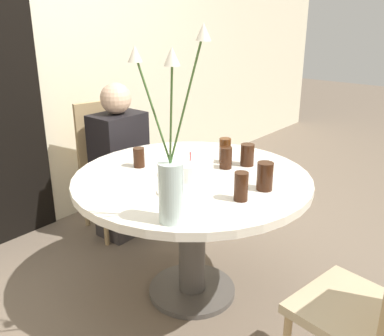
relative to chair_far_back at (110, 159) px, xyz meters
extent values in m
plane|color=#6B5B4C|center=(-0.26, -0.97, -0.51)|extent=(16.00, 16.00, 0.00)
cube|color=beige|center=(-0.26, 0.40, 0.79)|extent=(8.00, 0.05, 2.60)
cylinder|color=silver|center=(-0.26, -0.97, 0.18)|extent=(1.20, 1.20, 0.04)
cylinder|color=#4C4742|center=(-0.26, -0.97, -0.16)|extent=(0.14, 0.14, 0.63)
cylinder|color=#4C4742|center=(-0.26, -0.97, -0.49)|extent=(0.48, 0.48, 0.03)
cube|color=tan|center=(-0.02, -0.08, -0.08)|extent=(0.49, 0.49, 0.04)
cube|color=tan|center=(0.03, 0.10, 0.17)|extent=(0.38, 0.13, 0.46)
cylinder|color=tan|center=(-0.23, -0.20, -0.31)|extent=(0.03, 0.03, 0.40)
cylinder|color=tan|center=(0.10, -0.29, -0.31)|extent=(0.03, 0.03, 0.40)
cylinder|color=tan|center=(-0.14, 0.13, -0.31)|extent=(0.03, 0.03, 0.40)
cylinder|color=tan|center=(0.19, 0.04, -0.31)|extent=(0.03, 0.03, 0.40)
cube|color=tan|center=(-0.41, -1.89, -0.08)|extent=(0.46, 0.46, 0.04)
cylinder|color=tan|center=(-0.21, -1.74, -0.31)|extent=(0.03, 0.03, 0.40)
cylinder|color=white|center=(-0.28, -0.97, 0.24)|extent=(0.23, 0.23, 0.08)
cylinder|color=#E54C4C|center=(-0.28, -0.97, 0.30)|extent=(0.01, 0.01, 0.04)
cylinder|color=#B2C6C1|center=(-0.70, -1.23, 0.32)|extent=(0.10, 0.10, 0.25)
cylinder|color=#4C7538|center=(-0.70, -1.31, 0.68)|extent=(0.01, 0.16, 0.48)
cone|color=silver|center=(-0.70, -1.38, 0.92)|extent=(0.05, 0.05, 0.06)
cylinder|color=#4C7538|center=(-0.75, -1.20, 0.64)|extent=(0.10, 0.07, 0.40)
cone|color=silver|center=(-0.80, -1.16, 0.84)|extent=(0.05, 0.05, 0.06)
cylinder|color=#4C7538|center=(-0.75, -1.28, 0.64)|extent=(0.11, 0.12, 0.41)
cone|color=silver|center=(-0.80, -1.34, 0.84)|extent=(0.05, 0.05, 0.06)
cylinder|color=silver|center=(-0.48, -1.05, 0.20)|extent=(0.16, 0.16, 0.01)
cylinder|color=#51280F|center=(0.00, -0.98, 0.26)|extent=(0.06, 0.06, 0.14)
cylinder|color=#33190C|center=(-0.34, -0.67, 0.25)|extent=(0.06, 0.06, 0.10)
cylinder|color=#33190C|center=(-0.36, -1.33, 0.26)|extent=(0.06, 0.06, 0.13)
cylinder|color=#33190C|center=(0.05, -1.10, 0.25)|extent=(0.07, 0.07, 0.12)
cylinder|color=#33190C|center=(-0.07, -1.04, 0.25)|extent=(0.07, 0.07, 0.12)
cylinder|color=#33190C|center=(-0.19, -1.35, 0.26)|extent=(0.08, 0.08, 0.13)
cube|color=#383333|center=(-0.04, -0.15, -0.29)|extent=(0.31, 0.24, 0.44)
cube|color=black|center=(-0.04, -0.15, 0.15)|extent=(0.34, 0.24, 0.42)
sphere|color=#D1A889|center=(-0.04, -0.15, 0.46)|extent=(0.20, 0.20, 0.20)
camera|label=1|loc=(-1.82, -2.26, 0.98)|focal=40.00mm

